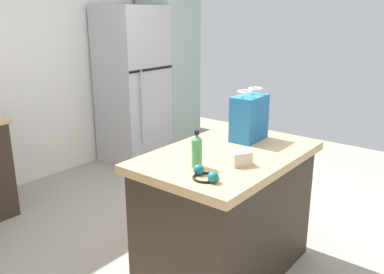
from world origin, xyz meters
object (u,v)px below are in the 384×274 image
at_px(bottle, 197,151).
at_px(ear_defenders, 206,175).
at_px(shopping_bag, 249,117).
at_px(small_box, 240,158).
at_px(kitchen_island, 226,213).
at_px(refrigerator, 133,86).
at_px(tall_cabinet, 169,68).

xyz_separation_m(bottle, ear_defenders, (-0.11, -0.15, -0.08)).
relative_size(shopping_bag, small_box, 2.97).
distance_m(kitchen_island, small_box, 0.54).
bearing_deg(small_box, kitchen_island, 51.96).
relative_size(kitchen_island, refrigerator, 0.67).
relative_size(tall_cabinet, shopping_bag, 5.78).
bearing_deg(bottle, ear_defenders, -127.14).
bearing_deg(refrigerator, kitchen_island, -119.94).
bearing_deg(small_box, bottle, 136.93).
bearing_deg(refrigerator, small_box, -120.61).
bearing_deg(refrigerator, bottle, -126.00).
distance_m(shopping_bag, ear_defenders, 0.82).
bearing_deg(bottle, small_box, -43.07).
xyz_separation_m(refrigerator, ear_defenders, (-1.73, -2.38, -0.01)).
xyz_separation_m(shopping_bag, small_box, (-0.48, -0.22, -0.12)).
bearing_deg(ear_defenders, tall_cabinet, 44.72).
xyz_separation_m(shopping_bag, ear_defenders, (-0.78, -0.19, -0.14)).
bearing_deg(shopping_bag, bottle, -176.37).
height_order(refrigerator, bottle, refrigerator).
xyz_separation_m(tall_cabinet, small_box, (-2.09, -2.41, -0.13)).
bearing_deg(tall_cabinet, kitchen_island, -131.24).
relative_size(kitchen_island, ear_defenders, 6.43).
relative_size(refrigerator, bottle, 8.17).
xyz_separation_m(refrigerator, small_box, (-1.42, -2.41, 0.01)).
height_order(shopping_bag, small_box, shopping_bag).
relative_size(refrigerator, tall_cabinet, 0.87).
relative_size(small_box, bottle, 0.55).
distance_m(shopping_bag, bottle, 0.67).
xyz_separation_m(tall_cabinet, bottle, (-2.29, -2.23, -0.07)).
bearing_deg(bottle, shopping_bag, 3.63).
bearing_deg(ear_defenders, refrigerator, 53.92).
relative_size(refrigerator, small_box, 14.91).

